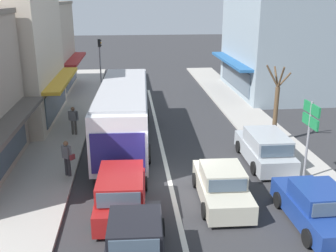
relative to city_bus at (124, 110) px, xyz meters
The scene contains 17 objects.
ground_plane 5.91m from the city_bus, 69.30° to the right, with size 140.00×140.00×0.00m, color #2D2D30.
lane_centre_line 3.00m from the city_bus, 32.04° to the right, with size 0.20×28.00×0.01m, color silver.
sidewalk_left 5.21m from the city_bus, behind, with size 5.20×44.00×0.14m, color #A39E96.
kerb_right 8.41m from the city_bus, ahead, with size 2.80×44.00×0.12m, color #A39E96.
shopfront_far_end 15.70m from the city_bus, 121.71° to the left, with size 8.30×8.04×7.36m.
building_right_far 17.59m from the city_bus, 39.25° to the left, with size 9.79×10.57×9.17m.
city_bus is the anchor object (origin of this frame).
sedan_queue_far_back 8.04m from the city_bus, 61.24° to the right, with size 1.99×4.25×1.47m.
wagon_behind_bus_near 7.31m from the city_bus, 90.51° to the right, with size 2.07×4.57×1.58m.
sedan_adjacent_lane_lead 10.43m from the city_bus, 87.90° to the right, with size 2.01×4.26×1.47m.
parked_sedan_kerb_front 11.28m from the city_bus, 52.94° to the right, with size 1.95×4.23×1.47m.
parked_wagon_kerb_second 7.69m from the city_bus, 27.34° to the right, with size 1.97×4.52×1.58m.
traffic_light_downstreet 14.97m from the city_bus, 98.34° to the left, with size 0.32×0.24×4.20m.
directional_road_sign 9.66m from the city_bus, 35.54° to the right, with size 0.10×1.40×3.60m.
street_tree_right 8.22m from the city_bus, ahead, with size 1.41×1.41×4.34m.
pedestrian_with_handbag_near 5.02m from the city_bus, 119.81° to the right, with size 0.61×0.50×1.63m.
pedestrian_browsing_midblock 3.27m from the city_bus, 156.08° to the left, with size 0.56×0.28×1.63m.
Camera 1 is at (-1.62, -15.31, 7.69)m, focal length 42.00 mm.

